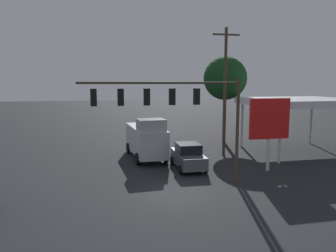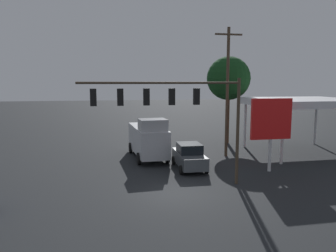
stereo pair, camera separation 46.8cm
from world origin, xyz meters
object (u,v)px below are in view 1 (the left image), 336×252
(price_sign, at_px, (269,121))
(sedan_waiting, at_px, (188,156))
(delivery_truck, at_px, (146,139))
(street_tree, at_px, (225,79))
(traffic_signal_assembly, at_px, (172,103))
(utility_pole, at_px, (225,90))

(price_sign, bearing_deg, sedan_waiting, -17.34)
(delivery_truck, xyz_separation_m, street_tree, (-9.24, -5.43, 5.14))
(price_sign, xyz_separation_m, sedan_waiting, (5.60, -1.75, -2.76))
(delivery_truck, height_order, street_tree, street_tree)
(traffic_signal_assembly, relative_size, price_sign, 1.85)
(traffic_signal_assembly, relative_size, delivery_truck, 1.42)
(traffic_signal_assembly, bearing_deg, price_sign, -163.33)
(utility_pole, bearing_deg, sedan_waiting, 40.19)
(utility_pole, height_order, sedan_waiting, utility_pole)
(price_sign, bearing_deg, street_tree, -95.44)
(sedan_waiting, xyz_separation_m, street_tree, (-6.66, -9.47, 5.89))
(traffic_signal_assembly, xyz_separation_m, sedan_waiting, (-2.18, -4.08, -4.27))
(price_sign, distance_m, street_tree, 11.69)
(price_sign, bearing_deg, utility_pole, -76.45)
(utility_pole, distance_m, delivery_truck, 8.04)
(sedan_waiting, relative_size, delivery_truck, 0.64)
(price_sign, relative_size, sedan_waiting, 1.20)
(utility_pole, height_order, price_sign, utility_pole)
(traffic_signal_assembly, distance_m, delivery_truck, 8.86)
(traffic_signal_assembly, relative_size, sedan_waiting, 2.23)
(traffic_signal_assembly, height_order, utility_pole, utility_pole)
(utility_pole, bearing_deg, traffic_signal_assembly, 49.93)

